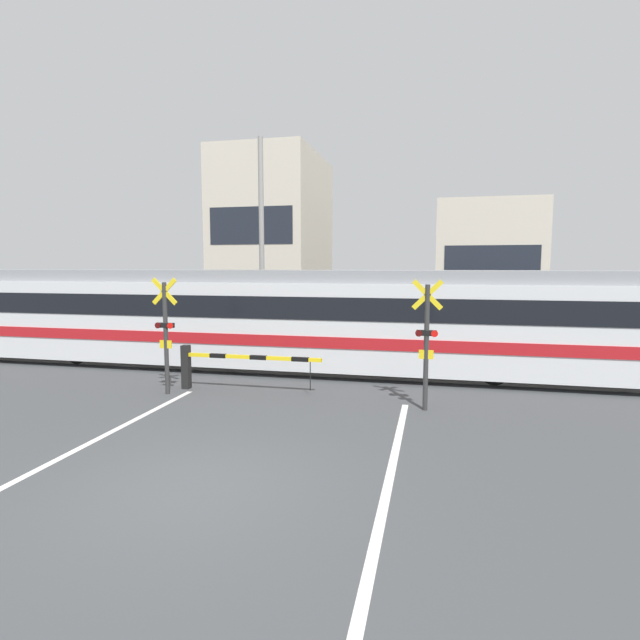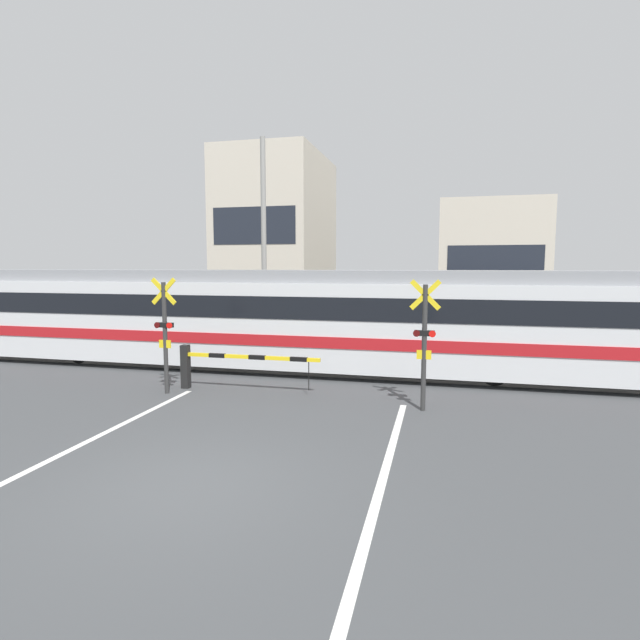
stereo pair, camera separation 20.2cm
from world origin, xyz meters
TOP-DOWN VIEW (x-y plane):
  - ground_plane at (0.00, 0.00)m, footprint 160.00×160.00m
  - rail_track_near at (0.00, 7.69)m, footprint 50.00×0.10m
  - rail_track_far at (0.00, 9.12)m, footprint 50.00×0.10m
  - road_stripe_left at (-2.74, 0.59)m, footprint 0.14×9.18m
  - road_stripe_right at (2.74, 0.59)m, footprint 0.14×9.18m
  - commuter_train at (-1.57, 8.41)m, footprint 21.11×2.74m
  - crossing_barrier_near at (-2.06, 5.48)m, footprint 3.76×0.20m
  - crossing_barrier_far at (2.06, 11.65)m, footprint 3.76×0.20m
  - crossing_signal_left at (-3.19, 4.86)m, footprint 0.68×0.15m
  - crossing_signal_right at (3.19, 4.86)m, footprint 0.68×0.15m
  - pedestrian at (-0.41, 13.65)m, footprint 0.38×0.22m
  - building_left_of_street at (-6.03, 22.32)m, footprint 5.38×7.93m
  - building_right_of_street at (5.89, 22.32)m, footprint 5.11×7.93m
  - utility_pole_streetside at (-3.94, 14.15)m, footprint 0.22×0.22m

SIDE VIEW (x-z plane):
  - ground_plane at x=0.00m, z-range 0.00..0.00m
  - road_stripe_left at x=-2.74m, z-range 0.00..0.01m
  - road_stripe_right at x=2.74m, z-range 0.00..0.01m
  - rail_track_near at x=0.00m, z-range 0.00..0.08m
  - rail_track_far at x=0.00m, z-range 0.00..0.08m
  - crossing_barrier_near at x=-2.06m, z-range 0.16..1.31m
  - crossing_barrier_far at x=2.06m, z-range 0.16..1.31m
  - pedestrian at x=-0.41m, z-range 0.11..1.71m
  - crossing_signal_left at x=-3.19m, z-range 0.15..3.08m
  - crossing_signal_right at x=3.19m, z-range 0.15..3.08m
  - commuter_train at x=-1.57m, z-range 0.11..3.20m
  - building_right_of_street at x=5.89m, z-range 0.00..6.42m
  - utility_pole_streetside at x=-3.94m, z-range 0.00..8.60m
  - building_left_of_street at x=-6.03m, z-range 0.00..9.62m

